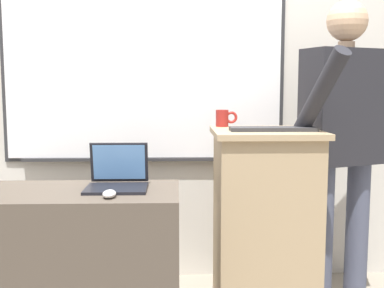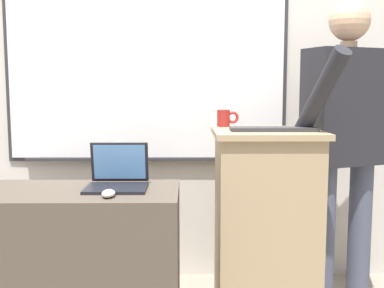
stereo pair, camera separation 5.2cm
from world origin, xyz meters
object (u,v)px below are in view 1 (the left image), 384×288
Objects in this scene: laptop at (118,176)px; wireless_keyboard at (273,129)px; side_desk at (78,269)px; person_presenter at (344,132)px; coffee_mug at (223,118)px; computer_mouse_by_laptop at (109,194)px; lectern_podium at (264,227)px.

wireless_keyboard reaches higher than laptop.
person_presenter is (1.41, 0.36, 0.63)m from side_desk.
laptop is at bearing 18.74° from side_desk.
coffee_mug is at bearing 32.29° from laptop.
wireless_keyboard is at bearing 5.71° from laptop.
side_desk is 8.14× the size of coffee_mug.
side_desk is 0.49m from laptop.
coffee_mug is (0.56, 0.57, 0.30)m from computer_mouse_by_laptop.
laptop is at bearing -147.71° from coffee_mug.
lectern_podium is 2.40× the size of wireless_keyboard.
wireless_keyboard is at bearing 8.42° from side_desk.
laptop is 2.95× the size of computer_mouse_by_laptop.
coffee_mug reaches higher than wireless_keyboard.
laptop is 0.81m from wireless_keyboard.
lectern_podium is 0.54m from wireless_keyboard.
coffee_mug is (0.75, 0.42, 0.71)m from side_desk.
coffee_mug is (-0.67, 0.05, 0.08)m from person_presenter.
wireless_keyboard reaches higher than lectern_podium.
lectern_podium reaches higher than side_desk.
laptop is at bearing -174.29° from wireless_keyboard.
side_desk is at bearing -171.58° from wireless_keyboard.
coffee_mug reaches higher than side_desk.
person_presenter is 1.27m from laptop.
computer_mouse_by_laptop is (0.18, -0.15, 0.41)m from side_desk.
wireless_keyboard is 0.36m from coffee_mug.
wireless_keyboard reaches higher than computer_mouse_by_laptop.
coffee_mug is at bearing 135.04° from lectern_podium.
computer_mouse_by_laptop is (-1.23, -0.52, -0.23)m from person_presenter.
side_desk is at bearing 140.54° from computer_mouse_by_laptop.
coffee_mug is at bearing 129.84° from wireless_keyboard.
person_presenter is at bearing 14.47° from side_desk.
side_desk is 1.11m from coffee_mug.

